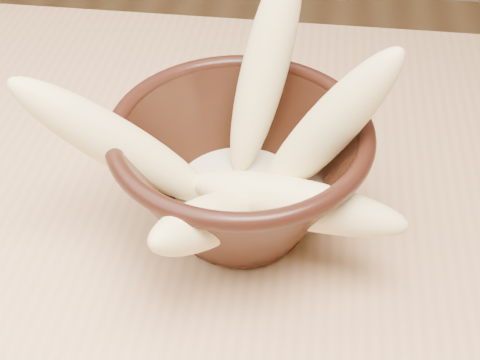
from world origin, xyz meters
TOP-DOWN VIEW (x-y plane):
  - table at (0.00, 0.00)m, footprint 1.20×0.80m
  - bowl at (0.00, 0.04)m, footprint 0.20×0.20m
  - milk_puddle at (0.00, 0.04)m, footprint 0.12×0.12m
  - banana_upright at (0.01, 0.10)m, footprint 0.08×0.12m
  - banana_left at (-0.09, 0.02)m, footprint 0.16×0.07m
  - banana_right at (0.07, 0.04)m, footprint 0.12×0.05m
  - banana_across at (0.05, 0.01)m, footprint 0.18×0.08m
  - banana_front at (-0.01, -0.03)m, footprint 0.09×0.14m

SIDE VIEW (x-z plane):
  - table at x=0.00m, z-range 0.30..1.05m
  - milk_puddle at x=0.00m, z-range 0.78..0.79m
  - bowl at x=0.00m, z-range 0.76..0.87m
  - banana_across at x=0.05m, z-range 0.79..0.84m
  - banana_front at x=-0.01m, z-range 0.77..0.87m
  - banana_left at x=-0.09m, z-range 0.78..0.92m
  - banana_right at x=0.07m, z-range 0.78..0.94m
  - banana_upright at x=0.01m, z-range 0.78..0.96m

